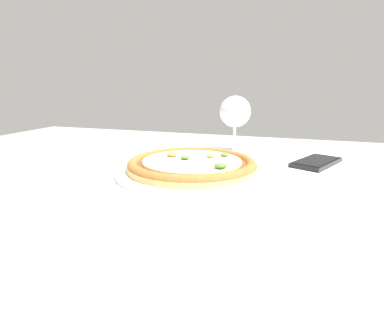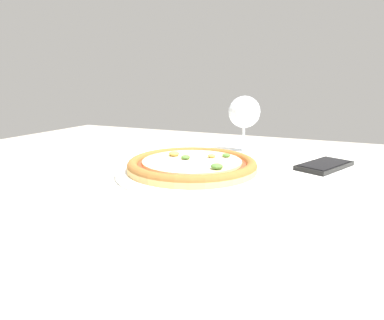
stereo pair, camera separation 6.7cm
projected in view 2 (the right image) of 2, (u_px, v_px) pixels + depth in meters
dining_table at (276, 226)px, 0.63m from camera, size 1.25×0.96×0.73m
pizza_plate at (192, 166)px, 0.67m from camera, size 0.31×0.31×0.04m
fork at (124, 157)px, 0.82m from camera, size 0.04×0.17×0.00m
wine_glass_far_left at (244, 113)px, 0.86m from camera, size 0.08×0.08×0.15m
cell_phone at (324, 165)px, 0.72m from camera, size 0.12×0.16×0.01m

